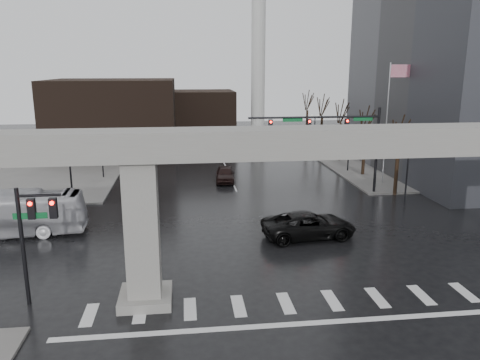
{
  "coord_description": "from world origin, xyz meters",
  "views": [
    {
      "loc": [
        -4.87,
        -21.95,
        11.54
      ],
      "look_at": [
        -1.36,
        6.98,
        4.5
      ],
      "focal_mm": 35.0,
      "sensor_mm": 36.0,
      "label": 1
    }
  ],
  "objects_px": {
    "pickup_truck": "(309,225)",
    "city_bus": "(1,215)",
    "far_car": "(225,174)",
    "signal_mast_arm": "(338,132)"
  },
  "relations": [
    {
      "from": "signal_mast_arm",
      "to": "pickup_truck",
      "type": "xyz_separation_m",
      "value": [
        -5.42,
        -10.84,
        -4.93
      ]
    },
    {
      "from": "signal_mast_arm",
      "to": "pickup_truck",
      "type": "relative_size",
      "value": 1.87
    },
    {
      "from": "far_car",
      "to": "signal_mast_arm",
      "type": "bearing_deg",
      "value": -27.88
    },
    {
      "from": "pickup_truck",
      "to": "city_bus",
      "type": "distance_m",
      "value": 21.43
    },
    {
      "from": "signal_mast_arm",
      "to": "city_bus",
      "type": "relative_size",
      "value": 1.08
    },
    {
      "from": "far_car",
      "to": "city_bus",
      "type": "bearing_deg",
      "value": -135.04
    },
    {
      "from": "signal_mast_arm",
      "to": "far_car",
      "type": "xyz_separation_m",
      "value": [
        -9.71,
        6.28,
        -5.04
      ]
    },
    {
      "from": "pickup_truck",
      "to": "far_car",
      "type": "xyz_separation_m",
      "value": [
        -4.28,
        17.12,
        -0.12
      ]
    },
    {
      "from": "city_bus",
      "to": "far_car",
      "type": "height_order",
      "value": "city_bus"
    },
    {
      "from": "signal_mast_arm",
      "to": "city_bus",
      "type": "xyz_separation_m",
      "value": [
        -26.64,
        -7.91,
        -4.27
      ]
    }
  ]
}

